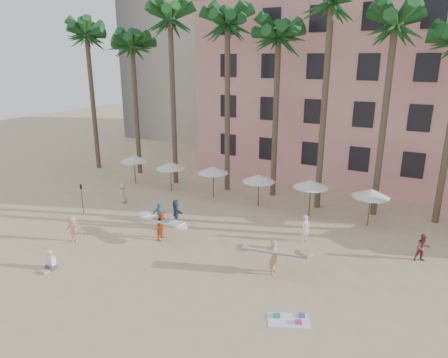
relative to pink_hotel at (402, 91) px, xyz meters
name	(u,v)px	position (x,y,z in m)	size (l,w,h in m)	color
ground	(174,290)	(-7.00, -26.00, -8.00)	(120.00, 120.00, 0.00)	#D1B789
pink_hotel	(402,91)	(0.00, 0.00, 0.00)	(35.00, 14.00, 16.00)	#FBA999
palm_row	(296,27)	(-6.49, -11.00, 4.97)	(44.40, 5.40, 16.30)	brown
umbrella_row	(235,174)	(-10.00, -13.50, -5.67)	(22.50, 2.70, 2.73)	#332B23
beach_towel	(290,319)	(-1.23, -25.54, -7.97)	(2.05, 1.66, 0.14)	white
carrier_yellow	(274,255)	(-3.29, -22.22, -6.92)	(3.36, 1.83, 1.93)	tan
carrier_white	(162,224)	(-10.94, -21.58, -7.03)	(3.32, 1.25, 1.81)	orange
beachgoers	(185,219)	(-10.33, -19.96, -7.16)	(22.01, 8.49, 1.87)	brown
paddle	(82,195)	(-18.63, -20.88, -6.59)	(0.18, 0.04, 2.23)	black
seated_man	(50,263)	(-13.97, -27.52, -7.63)	(0.47, 0.81, 1.06)	#3F3F4C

